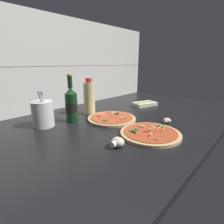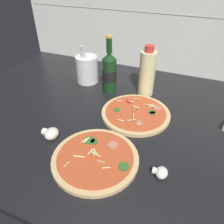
# 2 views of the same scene
# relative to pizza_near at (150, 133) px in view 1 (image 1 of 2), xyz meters

# --- Properties ---
(counter_slab) EXTENTS (1.60, 0.90, 0.03)m
(counter_slab) POSITION_rel_pizza_near_xyz_m (0.09, 0.23, -0.02)
(counter_slab) COLOR black
(counter_slab) RESTS_ON ground
(tile_backsplash) EXTENTS (1.60, 0.01, 0.60)m
(tile_backsplash) POSITION_rel_pizza_near_xyz_m (0.09, 0.68, 0.27)
(tile_backsplash) COLOR silver
(tile_backsplash) RESTS_ON ground
(pizza_near) EXTENTS (0.25, 0.25, 0.05)m
(pizza_near) POSITION_rel_pizza_near_xyz_m (0.00, 0.00, 0.00)
(pizza_near) COLOR tan
(pizza_near) RESTS_ON counter_slab
(pizza_far) EXTENTS (0.26, 0.26, 0.04)m
(pizza_far) POSITION_rel_pizza_near_xyz_m (0.04, 0.26, 0.00)
(pizza_far) COLOR tan
(pizza_far) RESTS_ON counter_slab
(beer_bottle) EXTENTS (0.06, 0.06, 0.24)m
(beer_bottle) POSITION_rel_pizza_near_xyz_m (-0.12, 0.39, 0.08)
(beer_bottle) COLOR #143819
(beer_bottle) RESTS_ON counter_slab
(oil_bottle) EXTENTS (0.07, 0.07, 0.21)m
(oil_bottle) POSITION_rel_pizza_near_xyz_m (0.03, 0.43, 0.09)
(oil_bottle) COLOR beige
(oil_bottle) RESTS_ON counter_slab
(mushroom_left) EXTENTS (0.05, 0.05, 0.04)m
(mushroom_left) POSITION_rel_pizza_near_xyz_m (-0.18, 0.03, 0.01)
(mushroom_left) COLOR white
(mushroom_left) RESTS_ON counter_slab
(mushroom_right) EXTENTS (0.04, 0.04, 0.03)m
(mushroom_right) POSITION_rel_pizza_near_xyz_m (0.19, 0.02, 0.01)
(mushroom_right) COLOR white
(mushroom_right) RESTS_ON counter_slab
(utensil_crock) EXTENTS (0.10, 0.10, 0.18)m
(utensil_crock) POSITION_rel_pizza_near_xyz_m (-0.25, 0.43, 0.05)
(utensil_crock) COLOR silver
(utensil_crock) RESTS_ON counter_slab
(dish_towel) EXTENTS (0.19, 0.14, 0.03)m
(dish_towel) POSITION_rel_pizza_near_xyz_m (0.43, 0.30, 0.00)
(dish_towel) COLOR beige
(dish_towel) RESTS_ON counter_slab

